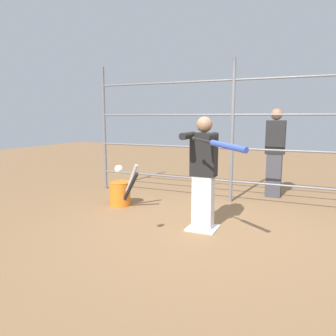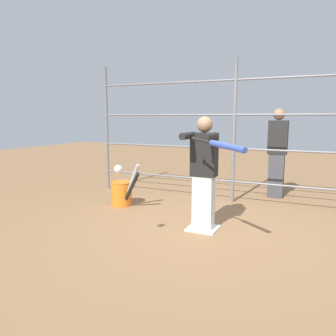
# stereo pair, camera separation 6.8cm
# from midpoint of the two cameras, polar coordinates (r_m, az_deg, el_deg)

# --- Properties ---
(ground_plane) EXTENTS (24.00, 24.00, 0.00)m
(ground_plane) POSITION_cam_midpoint_polar(r_m,az_deg,el_deg) (4.61, 5.62, -10.45)
(ground_plane) COLOR olive
(home_plate) EXTENTS (0.40, 0.40, 0.02)m
(home_plate) POSITION_cam_midpoint_polar(r_m,az_deg,el_deg) (4.61, 5.63, -10.33)
(home_plate) COLOR white
(home_plate) RESTS_ON ground
(fence_backstop) EXTENTS (5.48, 0.06, 2.53)m
(fence_backstop) POSITION_cam_midpoint_polar(r_m,az_deg,el_deg) (5.90, 10.82, 6.23)
(fence_backstop) COLOR slate
(fence_backstop) RESTS_ON ground
(batter) EXTENTS (0.39, 0.51, 1.53)m
(batter) POSITION_cam_midpoint_polar(r_m,az_deg,el_deg) (4.39, 5.72, -0.28)
(batter) COLOR silver
(batter) RESTS_ON ground
(baseball_bat_swinging) EXTENTS (0.78, 0.56, 0.12)m
(baseball_bat_swinging) POSITION_cam_midpoint_polar(r_m,az_deg,el_deg) (3.55, 9.08, 3.95)
(baseball_bat_swinging) COLOR black
(softball_in_flight) EXTENTS (0.10, 0.10, 0.10)m
(softball_in_flight) POSITION_cam_midpoint_polar(r_m,az_deg,el_deg) (3.77, -9.08, -0.20)
(softball_in_flight) COLOR white
(bat_bucket) EXTENTS (0.71, 0.49, 0.76)m
(bat_bucket) POSITION_cam_midpoint_polar(r_m,az_deg,el_deg) (5.72, -8.56, -4.31)
(bat_bucket) COLOR orange
(bat_bucket) RESTS_ON ground
(bystander_behind_fence) EXTENTS (0.35, 0.22, 1.68)m
(bystander_behind_fence) POSITION_cam_midpoint_polar(r_m,az_deg,el_deg) (6.49, 17.83, 2.73)
(bystander_behind_fence) COLOR #3F3F47
(bystander_behind_fence) RESTS_ON ground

